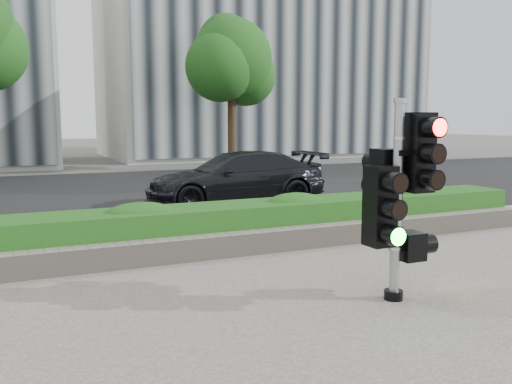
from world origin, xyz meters
TOP-DOWN VIEW (x-y plane):
  - ground at (0.00, 0.00)m, footprint 120.00×120.00m
  - sidewalk at (0.00, -2.50)m, footprint 16.00×11.00m
  - road at (0.00, 10.00)m, footprint 60.00×13.00m
  - curb at (0.00, 3.15)m, footprint 60.00×0.25m
  - stone_wall at (0.00, 1.90)m, footprint 12.00×0.32m
  - hedge at (0.00, 2.55)m, footprint 12.00×1.00m
  - building_right at (11.00, 25.00)m, footprint 18.00×10.00m
  - tree_right at (5.48, 15.55)m, footprint 4.10×3.58m
  - traffic_signal at (1.03, -0.76)m, footprint 0.79×0.57m
  - car_dark at (2.10, 6.75)m, footprint 4.51×1.88m

SIDE VIEW (x-z plane):
  - ground at x=0.00m, z-range 0.00..0.00m
  - road at x=0.00m, z-range 0.00..0.02m
  - sidewalk at x=0.00m, z-range 0.00..0.03m
  - curb at x=0.00m, z-range 0.00..0.12m
  - stone_wall at x=0.00m, z-range 0.03..0.37m
  - hedge at x=0.00m, z-range 0.03..0.71m
  - car_dark at x=2.10m, z-range 0.02..1.32m
  - traffic_signal at x=1.03m, z-range 0.15..2.45m
  - tree_right at x=5.48m, z-range 1.22..7.75m
  - building_right at x=11.00m, z-range 0.00..12.00m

